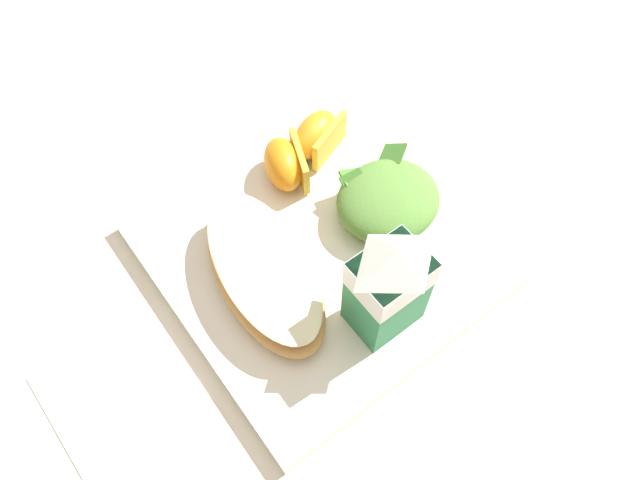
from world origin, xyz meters
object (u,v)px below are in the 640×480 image
Objects in this scene: green_salad_pile at (388,200)px; orange_wedge_front at (317,135)px; white_plate at (320,250)px; orange_wedge_middle at (285,164)px; paper_napkin at (118,390)px; milk_carton at (391,282)px; cheesy_pizza_bread at (263,270)px.

green_salad_pile is 1.50× the size of orange_wedge_front.
orange_wedge_middle is (-0.02, -0.08, 0.03)m from white_plate.
white_plate is 0.12m from orange_wedge_front.
green_salad_pile is at bearing 118.88° from orange_wedge_middle.
green_salad_pile and orange_wedge_middle have the same top height.
white_plate is 0.08m from green_salad_pile.
green_salad_pile is 0.94× the size of paper_napkin.
milk_carton is at bearing 69.92° from orange_wedge_front.
orange_wedge_front is at bearing -160.95° from paper_napkin.
orange_wedge_front is at bearing -144.41° from cheesy_pizza_bread.
milk_carton is 0.24m from paper_napkin.
milk_carton is at bearing 91.26° from white_plate.
orange_wedge_middle is at bearing -104.50° from white_plate.
white_plate is at bearing -88.74° from milk_carton.
orange_wedge_front is 1.00× the size of orange_wedge_middle.
paper_napkin is at bearing -1.15° from green_salad_pile.
white_plate is 1.55× the size of cheesy_pizza_bread.
paper_napkin is (0.15, 0.00, -0.03)m from cheesy_pizza_bread.
cheesy_pizza_bread is at bearing 35.59° from orange_wedge_front.
orange_wedge_middle is at bearing -135.03° from cheesy_pizza_bread.
cheesy_pizza_bread is at bearing -1.65° from white_plate.
orange_wedge_front is at bearing -125.98° from white_plate.
green_salad_pile and orange_wedge_front have the same top height.
paper_napkin is (0.21, -0.09, -0.07)m from milk_carton.
orange_wedge_middle is at bearing -159.62° from paper_napkin.
orange_wedge_front reaches higher than cheesy_pizza_bread.
milk_carton is at bearing 125.06° from cheesy_pizza_bread.
white_plate is at bearing 54.02° from orange_wedge_front.
green_salad_pile is at bearing 178.85° from paper_napkin.
green_salad_pile is (-0.13, 0.01, 0.00)m from cheesy_pizza_bread.
paper_napkin is (0.23, 0.09, -0.03)m from orange_wedge_middle.
milk_carton reaches higher than orange_wedge_front.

